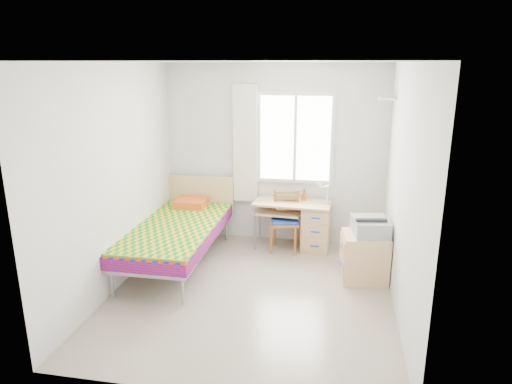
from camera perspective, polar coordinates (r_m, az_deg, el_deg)
floor at (r=5.46m, az=-0.50°, el=-12.43°), size 3.50×3.50×0.00m
ceiling at (r=4.81m, az=-0.58°, el=15.99°), size 3.50×3.50×0.00m
wall_back at (r=6.66m, az=2.32°, el=4.69°), size 3.20×0.00×3.20m
wall_left at (r=5.50m, az=-17.13°, el=1.60°), size 0.00×3.50×3.50m
wall_right at (r=4.94m, az=17.99°, el=-0.04°), size 0.00×3.50×3.50m
window at (r=6.56m, az=4.93°, el=6.69°), size 1.10×0.04×1.30m
curtain at (r=6.64m, az=-1.36°, el=5.97°), size 0.35×0.05×1.70m
floating_shelf at (r=6.17m, az=16.04°, el=11.17°), size 0.20×0.32×0.03m
bed at (r=6.13m, az=-9.72°, el=-4.68°), size 1.04×2.20×0.95m
desk at (r=6.58m, az=6.93°, el=-3.94°), size 1.12×0.57×0.68m
chair at (r=6.48m, az=3.75°, el=-3.13°), size 0.44×0.44×0.86m
cabinet at (r=5.80m, az=13.37°, el=-7.91°), size 0.60×0.54×0.59m
printer at (r=5.68m, az=14.08°, el=-4.14°), size 0.48×0.53×0.20m
laptop at (r=6.58m, az=3.71°, el=-0.93°), size 0.32×0.22×0.02m
pen_cup at (r=6.61m, az=6.00°, el=-0.59°), size 0.09×0.09×0.10m
task_lamp at (r=6.34m, az=8.38°, el=0.22°), size 0.21×0.30×0.35m
book at (r=6.55m, az=2.61°, el=-1.93°), size 0.15×0.20×0.01m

